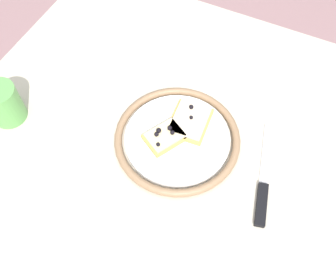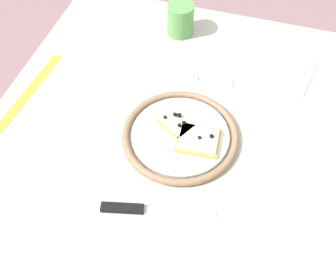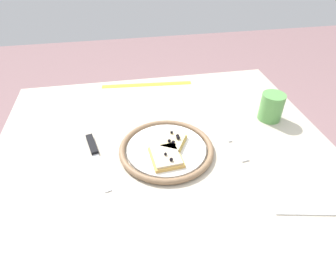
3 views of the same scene
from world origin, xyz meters
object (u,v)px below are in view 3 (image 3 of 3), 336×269
at_px(pizza_slice_near, 173,142).
at_px(cup, 271,107).
at_px(dining_table, 166,171).
at_px(pizza_slice_far, 166,157).
at_px(plate, 166,149).
at_px(napkin, 299,194).
at_px(knife, 94,151).
at_px(measuring_tape, 147,85).
at_px(fork, 229,140).

height_order(pizza_slice_near, cup, cup).
bearing_deg(dining_table, pizza_slice_far, 81.24).
bearing_deg(pizza_slice_near, plate, 28.89).
distance_m(dining_table, plate, 0.10).
xyz_separation_m(pizza_slice_near, napkin, (-0.27, 0.23, -0.02)).
bearing_deg(knife, pizza_slice_near, 175.36).
relative_size(pizza_slice_far, cup, 1.12).
bearing_deg(pizza_slice_near, knife, -4.64).
xyz_separation_m(pizza_slice_near, knife, (0.23, -0.02, -0.02)).
height_order(pizza_slice_near, napkin, pizza_slice_near).
height_order(dining_table, pizza_slice_near, pizza_slice_near).
height_order(knife, measuring_tape, knife).
relative_size(pizza_slice_far, napkin, 0.70).
relative_size(plate, napkin, 1.85).
distance_m(dining_table, knife, 0.23).
xyz_separation_m(pizza_slice_far, knife, (0.20, -0.08, -0.02)).
bearing_deg(napkin, pizza_slice_far, -29.82).
bearing_deg(plate, pizza_slice_far, 81.52).
relative_size(knife, fork, 1.18).
bearing_deg(fork, pizza_slice_far, 16.07).
xyz_separation_m(knife, measuring_tape, (-0.20, -0.38, -0.00)).
bearing_deg(pizza_slice_near, napkin, 139.21).
distance_m(cup, measuring_tape, 0.49).
xyz_separation_m(dining_table, plate, (0.00, 0.01, 0.10)).
bearing_deg(measuring_tape, cup, 144.96).
distance_m(fork, cup, 0.20).
relative_size(knife, measuring_tape, 0.66).
height_order(plate, pizza_slice_near, pizza_slice_near).
relative_size(plate, cup, 2.98).
height_order(fork, cup, cup).
height_order(plate, cup, cup).
height_order(pizza_slice_near, fork, pizza_slice_near).
height_order(pizza_slice_far, napkin, pizza_slice_far).
bearing_deg(plate, napkin, 143.48).
relative_size(knife, napkin, 1.61).
bearing_deg(cup, pizza_slice_far, 21.54).
xyz_separation_m(fork, measuring_tape, (0.20, -0.40, -0.00)).
xyz_separation_m(fork, cup, (-0.17, -0.09, 0.04)).
bearing_deg(fork, dining_table, 0.07).
bearing_deg(knife, cup, -172.96).
bearing_deg(pizza_slice_far, napkin, 150.18).
bearing_deg(napkin, dining_table, -38.42).
xyz_separation_m(plate, measuring_tape, (0.00, -0.42, -0.01)).
bearing_deg(measuring_tape, plate, 95.06).
bearing_deg(napkin, cup, -103.29).
bearing_deg(pizza_slice_near, dining_table, 0.97).
relative_size(pizza_slice_far, measuring_tape, 0.29).
distance_m(dining_table, pizza_slice_far, 0.13).
distance_m(fork, napkin, 0.25).
relative_size(knife, cup, 2.58).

